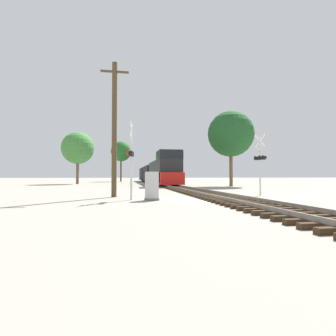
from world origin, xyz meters
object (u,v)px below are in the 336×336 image
object	(u,v)px
relay_cabinet	(152,186)
tree_mid_background	(78,148)
freight_train	(153,173)
tree_far_right	(231,134)
crossing_signal_near	(131,156)
tree_deep_background	(121,151)
crossing_signal_far	(260,160)
utility_pole	(114,128)

from	to	relation	value
relay_cabinet	tree_mid_background	xyz separation A→B (m)	(-9.35, 32.15, 5.34)
freight_train	tree_far_right	distance (m)	20.34
crossing_signal_near	tree_far_right	size ratio (longest dim) A/B	0.44
crossing_signal_near	tree_deep_background	world-z (taller)	tree_deep_background
crossing_signal_far	freight_train	bearing A→B (deg)	-9.52
crossing_signal_near	tree_mid_background	xyz separation A→B (m)	(-8.21, 31.71, 3.62)
tree_deep_background	relay_cabinet	bearing A→B (deg)	-87.46
tree_far_right	tree_deep_background	bearing A→B (deg)	113.99
tree_far_right	crossing_signal_far	bearing A→B (deg)	-106.33
utility_pole	tree_far_right	size ratio (longest dim) A/B	0.87
relay_cabinet	tree_far_right	distance (m)	22.93
freight_train	crossing_signal_near	size ratio (longest dim) A/B	10.02
freight_train	tree_far_right	xyz separation A→B (m)	(8.33, -17.85, 5.05)
tree_mid_background	tree_deep_background	world-z (taller)	tree_deep_background
tree_mid_background	crossing_signal_near	bearing A→B (deg)	-75.49
relay_cabinet	tree_deep_background	world-z (taller)	tree_deep_background
utility_pole	tree_mid_background	world-z (taller)	tree_mid_background
crossing_signal_near	relay_cabinet	size ratio (longest dim) A/B	2.77
crossing_signal_far	tree_deep_background	bearing A→B (deg)	-4.12
freight_train	crossing_signal_far	size ratio (longest dim) A/B	10.40
freight_train	utility_pole	distance (m)	34.14
tree_far_right	utility_pole	bearing A→B (deg)	-133.06
tree_deep_background	freight_train	bearing A→B (deg)	-67.23
freight_train	crossing_signal_near	distance (m)	36.05
freight_train	tree_mid_background	bearing A→B (deg)	-163.63
crossing_signal_near	relay_cabinet	world-z (taller)	crossing_signal_near
tree_mid_background	freight_train	bearing A→B (deg)	16.37
relay_cabinet	tree_mid_background	distance (m)	33.91
tree_mid_background	crossing_signal_far	bearing A→B (deg)	-60.23
relay_cabinet	tree_deep_background	bearing A→B (deg)	92.54
freight_train	tree_far_right	world-z (taller)	tree_far_right
freight_train	tree_deep_background	distance (m)	17.40
crossing_signal_near	tree_deep_background	xyz separation A→B (m)	(-1.13, 50.87, 4.96)
crossing_signal_near	tree_far_right	bearing A→B (deg)	151.29
freight_train	utility_pole	size ratio (longest dim) A/B	5.04
crossing_signal_near	utility_pole	size ratio (longest dim) A/B	0.50
relay_cabinet	crossing_signal_near	bearing A→B (deg)	158.95
freight_train	tree_mid_background	xyz separation A→B (m)	(-13.46, -3.95, 4.24)
crossing_signal_near	relay_cabinet	xyz separation A→B (m)	(1.14, -0.44, -1.72)
tree_deep_background	tree_far_right	bearing A→B (deg)	-66.01
utility_pole	tree_deep_background	world-z (taller)	tree_deep_background
crossing_signal_far	tree_far_right	distance (m)	17.26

